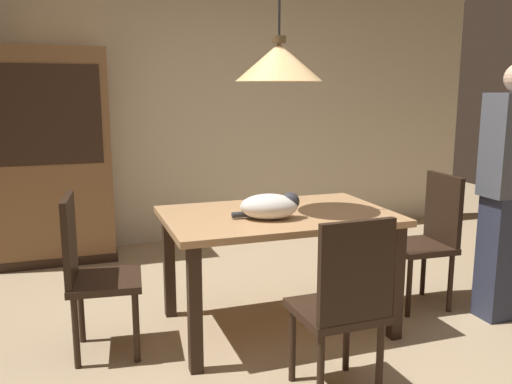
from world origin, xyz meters
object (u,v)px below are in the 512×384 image
(cat_sleeping, at_px, (271,206))
(hutch_bookcase, at_px, (44,162))
(dining_table, at_px, (278,229))
(pendant_lamp, at_px, (279,62))
(chair_right_side, at_px, (429,234))
(chair_left_side, at_px, (90,268))
(chair_near_front, at_px, (344,301))
(person_standing, at_px, (509,194))

(cat_sleeping, relative_size, hutch_bookcase, 0.22)
(dining_table, xyz_separation_m, hutch_bookcase, (-1.42, 1.90, 0.24))
(pendant_lamp, bearing_deg, chair_right_side, -0.18)
(chair_left_side, height_order, pendant_lamp, pendant_lamp)
(dining_table, relative_size, chair_right_side, 1.51)
(chair_near_front, relative_size, hutch_bookcase, 0.50)
(chair_left_side, height_order, chair_right_side, same)
(dining_table, bearing_deg, chair_right_side, -0.18)
(pendant_lamp, bearing_deg, hutch_bookcase, 126.67)
(dining_table, xyz_separation_m, person_standing, (1.47, -0.34, 0.19))
(chair_right_side, height_order, cat_sleeping, chair_right_side)
(chair_left_side, xyz_separation_m, pendant_lamp, (1.13, -0.01, 1.15))
(chair_right_side, xyz_separation_m, pendant_lamp, (-1.13, 0.00, 1.15))
(chair_near_front, relative_size, cat_sleeping, 2.31)
(person_standing, bearing_deg, chair_left_side, 172.32)
(chair_left_side, xyz_separation_m, chair_near_front, (1.13, -0.89, 0.00))
(chair_near_front, height_order, pendant_lamp, pendant_lamp)
(pendant_lamp, distance_m, person_standing, 1.72)
(chair_right_side, relative_size, hutch_bookcase, 0.50)
(chair_left_side, bearing_deg, cat_sleeping, -7.65)
(chair_near_front, distance_m, person_standing, 1.60)
(cat_sleeping, bearing_deg, chair_left_side, 172.35)
(cat_sleeping, height_order, hutch_bookcase, hutch_bookcase)
(hutch_bookcase, bearing_deg, chair_near_front, -62.97)
(hutch_bookcase, bearing_deg, pendant_lamp, -53.33)
(chair_left_side, bearing_deg, pendant_lamp, -0.42)
(cat_sleeping, height_order, person_standing, person_standing)
(chair_near_front, xyz_separation_m, hutch_bookcase, (-1.42, 2.78, 0.38))
(hutch_bookcase, bearing_deg, cat_sleeping, -56.98)
(cat_sleeping, height_order, pendant_lamp, pendant_lamp)
(chair_right_side, height_order, chair_near_front, same)
(hutch_bookcase, bearing_deg, chair_right_side, -36.84)
(cat_sleeping, relative_size, person_standing, 0.24)
(cat_sleeping, bearing_deg, dining_table, 53.85)
(chair_right_side, relative_size, person_standing, 0.56)
(chair_left_side, distance_m, hutch_bookcase, 1.95)
(chair_near_front, height_order, person_standing, person_standing)
(dining_table, bearing_deg, pendant_lamp, 75.96)
(pendant_lamp, bearing_deg, dining_table, -104.04)
(chair_right_side, relative_size, pendant_lamp, 0.72)
(hutch_bookcase, bearing_deg, dining_table, -53.33)
(cat_sleeping, distance_m, hutch_bookcase, 2.43)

